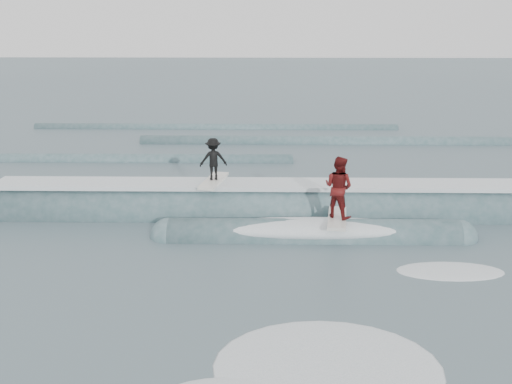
{
  "coord_description": "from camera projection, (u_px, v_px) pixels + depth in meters",
  "views": [
    {
      "loc": [
        0.3,
        -12.07,
        6.68
      ],
      "look_at": [
        0.0,
        5.68,
        1.1
      ],
      "focal_mm": 40.0,
      "sensor_mm": 36.0,
      "label": 1
    }
  ],
  "objects": [
    {
      "name": "surfer_black",
      "position": [
        213.0,
        162.0,
        19.37
      ],
      "size": [
        1.02,
        2.07,
        1.54
      ],
      "color": "white",
      "rests_on": "ground"
    },
    {
      "name": "far_swells",
      "position": [
        226.0,
        144.0,
        30.39
      ],
      "size": [
        35.98,
        8.65,
        0.8
      ],
      "color": "#36575B",
      "rests_on": "ground"
    },
    {
      "name": "breaking_wave",
      "position": [
        266.0,
        216.0,
        19.5
      ],
      "size": [
        22.3,
        3.84,
        2.12
      ],
      "color": "#36575B",
      "rests_on": "ground"
    },
    {
      "name": "surfer_red",
      "position": [
        338.0,
        190.0,
        17.29
      ],
      "size": [
        1.17,
        2.06,
        2.01
      ],
      "color": "silver",
      "rests_on": "ground"
    },
    {
      "name": "whitewater",
      "position": [
        305.0,
        351.0,
        11.79
      ],
      "size": [
        15.82,
        8.53,
        0.1
      ],
      "color": "white",
      "rests_on": "ground"
    },
    {
      "name": "ground",
      "position": [
        252.0,
        308.0,
        13.52
      ],
      "size": [
        160.0,
        160.0,
        0.0
      ],
      "primitive_type": "plane",
      "color": "#425460",
      "rests_on": "ground"
    }
  ]
}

